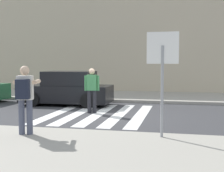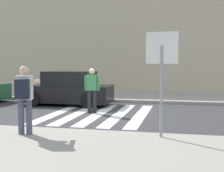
{
  "view_description": "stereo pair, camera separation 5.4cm",
  "coord_description": "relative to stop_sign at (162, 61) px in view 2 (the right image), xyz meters",
  "views": [
    {
      "loc": [
        3.01,
        -11.19,
        1.94
      ],
      "look_at": [
        0.6,
        -0.2,
        1.1
      ],
      "focal_mm": 50.0,
      "sensor_mm": 36.0,
      "label": 1
    },
    {
      "loc": [
        3.06,
        -11.18,
        1.94
      ],
      "look_at": [
        0.6,
        -0.2,
        1.1
      ],
      "focal_mm": 50.0,
      "sensor_mm": 36.0,
      "label": 2
    }
  ],
  "objects": [
    {
      "name": "building_facade_far",
      "position": [
        -2.59,
        14.03,
        1.27
      ],
      "size": [
        56.0,
        4.0,
        6.52
      ],
      "primitive_type": "cube",
      "color": "beige",
      "rests_on": "ground"
    },
    {
      "name": "crosswalk_stripe_3",
      "position": [
        -1.79,
        3.83,
        -1.98
      ],
      "size": [
        0.44,
        5.2,
        0.01
      ],
      "primitive_type": "cube",
      "color": "silver",
      "rests_on": "ground"
    },
    {
      "name": "ground_plane",
      "position": [
        -2.59,
        3.63,
        -1.99
      ],
      "size": [
        120.0,
        120.0,
        0.0
      ],
      "primitive_type": "plane",
      "color": "#38383A"
    },
    {
      "name": "crosswalk_stripe_2",
      "position": [
        -2.59,
        3.83,
        -1.98
      ],
      "size": [
        0.44,
        5.2,
        0.01
      ],
      "primitive_type": "cube",
      "color": "silver",
      "rests_on": "ground"
    },
    {
      "name": "crosswalk_stripe_0",
      "position": [
        -4.19,
        3.83,
        -1.98
      ],
      "size": [
        0.44,
        5.2,
        0.01
      ],
      "primitive_type": "cube",
      "color": "silver",
      "rests_on": "ground"
    },
    {
      "name": "sidewalk_near",
      "position": [
        -2.59,
        -2.57,
        -1.92
      ],
      "size": [
        60.0,
        6.0,
        0.14
      ],
      "primitive_type": "cube",
      "color": "#9E998C",
      "rests_on": "ground"
    },
    {
      "name": "pedestrian_crossing",
      "position": [
        -2.89,
        3.93,
        -1.01
      ],
      "size": [
        0.58,
        0.28,
        1.72
      ],
      "color": "#232328",
      "rests_on": "ground"
    },
    {
      "name": "stop_sign",
      "position": [
        0.0,
        0.0,
        0.0
      ],
      "size": [
        0.76,
        0.08,
        2.54
      ],
      "color": "gray",
      "rests_on": "sidewalk_near"
    },
    {
      "name": "parked_car_black",
      "position": [
        -4.64,
        5.93,
        -1.26
      ],
      "size": [
        4.1,
        1.92,
        1.55
      ],
      "color": "black",
      "rests_on": "ground"
    },
    {
      "name": "crosswalk_stripe_4",
      "position": [
        -0.99,
        3.83,
        -1.98
      ],
      "size": [
        0.44,
        5.2,
        0.01
      ],
      "primitive_type": "cube",
      "color": "silver",
      "rests_on": "ground"
    },
    {
      "name": "sidewalk_far",
      "position": [
        -2.59,
        9.63,
        -1.92
      ],
      "size": [
        60.0,
        4.8,
        0.14
      ],
      "primitive_type": "cube",
      "color": "#9E998C",
      "rests_on": "ground"
    },
    {
      "name": "photographer_with_backpack",
      "position": [
        -3.36,
        -0.48,
        -0.82
      ],
      "size": [
        0.7,
        0.92,
        1.72
      ],
      "color": "#474C60",
      "rests_on": "sidewalk_near"
    },
    {
      "name": "crosswalk_stripe_1",
      "position": [
        -3.39,
        3.83,
        -1.98
      ],
      "size": [
        0.44,
        5.2,
        0.01
      ],
      "primitive_type": "cube",
      "color": "silver",
      "rests_on": "ground"
    }
  ]
}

